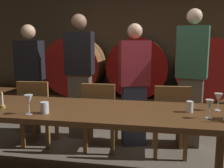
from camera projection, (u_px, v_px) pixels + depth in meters
back_wall at (140, 47)px, 5.08m from camera, size 6.82×0.24×2.53m
barrel_shelf at (137, 105)px, 4.72m from camera, size 6.13×0.90×0.44m
wine_barrel_left at (78, 65)px, 4.81m from camera, size 1.01×0.92×1.01m
wine_barrel_center at (139, 66)px, 4.60m from camera, size 1.01×0.92×1.01m
wine_barrel_right at (204, 67)px, 4.40m from camera, size 1.01×0.92×1.01m
dining_table at (87, 115)px, 2.51m from camera, size 2.81×0.84×0.73m
chair_left at (37, 110)px, 3.36m from camera, size 0.42×0.42×0.88m
chair_center at (100, 114)px, 3.20m from camera, size 0.42×0.42×0.88m
chair_right at (171, 117)px, 3.04m from camera, size 0.43×0.43×0.88m
guest_far_left at (31, 78)px, 3.86m from camera, size 0.39×0.26×1.62m
guest_center_left at (80, 76)px, 3.63m from camera, size 0.39×0.25×1.74m
guest_center_right at (134, 85)px, 3.37m from camera, size 0.43×0.34×1.60m
guest_far_right at (191, 78)px, 3.33m from camera, size 0.43×0.32×1.78m
candle_left at (3, 103)px, 2.52m from camera, size 0.05×0.05×0.17m
wine_glass_left at (29, 100)px, 2.29m from camera, size 0.08×0.08×0.18m
wine_glass_center at (209, 105)px, 2.17m from camera, size 0.07×0.07×0.16m
wine_glass_right at (218, 98)px, 2.41m from camera, size 0.08×0.08×0.16m
cup_left at (45, 108)px, 2.32m from camera, size 0.08×0.08×0.10m
cup_right at (190, 107)px, 2.37m from camera, size 0.06×0.06×0.10m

